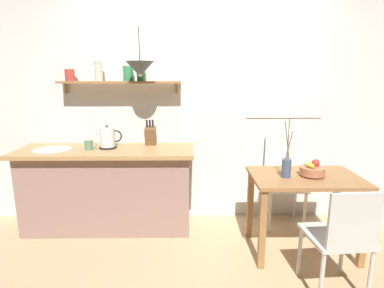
{
  "coord_description": "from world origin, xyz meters",
  "views": [
    {
      "loc": [
        -0.13,
        -2.89,
        1.65
      ],
      "look_at": [
        -0.1,
        0.25,
        0.95
      ],
      "focal_mm": 29.42,
      "sensor_mm": 36.0,
      "label": 1
    }
  ],
  "objects_px": {
    "dining_chair_near": "(342,235)",
    "twig_vase": "(286,167)",
    "knife_block": "(150,135)",
    "pendant_lamp": "(140,69)",
    "dining_chair_far": "(283,175)",
    "fruit_bowl": "(312,170)",
    "electric_kettle": "(108,138)",
    "dining_table": "(304,189)",
    "coffee_mug_by_sink": "(89,145)"
  },
  "relations": [
    {
      "from": "fruit_bowl",
      "to": "pendant_lamp",
      "type": "height_order",
      "value": "pendant_lamp"
    },
    {
      "from": "electric_kettle",
      "to": "dining_table",
      "type": "bearing_deg",
      "value": -14.92
    },
    {
      "from": "twig_vase",
      "to": "knife_block",
      "type": "distance_m",
      "value": 1.47
    },
    {
      "from": "coffee_mug_by_sink",
      "to": "twig_vase",
      "type": "bearing_deg",
      "value": -14.28
    },
    {
      "from": "knife_block",
      "to": "coffee_mug_by_sink",
      "type": "xyz_separation_m",
      "value": [
        -0.61,
        -0.21,
        -0.06
      ]
    },
    {
      "from": "pendant_lamp",
      "to": "knife_block",
      "type": "bearing_deg",
      "value": 75.49
    },
    {
      "from": "twig_vase",
      "to": "electric_kettle",
      "type": "height_order",
      "value": "twig_vase"
    },
    {
      "from": "twig_vase",
      "to": "electric_kettle",
      "type": "relative_size",
      "value": 1.93
    },
    {
      "from": "dining_chair_near",
      "to": "electric_kettle",
      "type": "xyz_separation_m",
      "value": [
        -1.96,
        1.13,
        0.5
      ]
    },
    {
      "from": "twig_vase",
      "to": "pendant_lamp",
      "type": "xyz_separation_m",
      "value": [
        -1.34,
        0.47,
        0.86
      ]
    },
    {
      "from": "twig_vase",
      "to": "fruit_bowl",
      "type": "bearing_deg",
      "value": 7.48
    },
    {
      "from": "dining_chair_near",
      "to": "twig_vase",
      "type": "xyz_separation_m",
      "value": [
        -0.25,
        0.59,
        0.35
      ]
    },
    {
      "from": "dining_chair_near",
      "to": "knife_block",
      "type": "height_order",
      "value": "knife_block"
    },
    {
      "from": "pendant_lamp",
      "to": "coffee_mug_by_sink",
      "type": "bearing_deg",
      "value": 178.94
    },
    {
      "from": "dining_chair_far",
      "to": "pendant_lamp",
      "type": "relative_size",
      "value": 2.17
    },
    {
      "from": "knife_block",
      "to": "pendant_lamp",
      "type": "relative_size",
      "value": 0.61
    },
    {
      "from": "dining_table",
      "to": "fruit_bowl",
      "type": "height_order",
      "value": "fruit_bowl"
    },
    {
      "from": "fruit_bowl",
      "to": "coffee_mug_by_sink",
      "type": "bearing_deg",
      "value": 168.15
    },
    {
      "from": "dining_chair_far",
      "to": "pendant_lamp",
      "type": "bearing_deg",
      "value": -173.71
    },
    {
      "from": "dining_table",
      "to": "electric_kettle",
      "type": "height_order",
      "value": "electric_kettle"
    },
    {
      "from": "twig_vase",
      "to": "knife_block",
      "type": "height_order",
      "value": "twig_vase"
    },
    {
      "from": "dining_table",
      "to": "knife_block",
      "type": "relative_size",
      "value": 3.45
    },
    {
      "from": "dining_table",
      "to": "twig_vase",
      "type": "height_order",
      "value": "twig_vase"
    },
    {
      "from": "dining_chair_far",
      "to": "coffee_mug_by_sink",
      "type": "bearing_deg",
      "value": -175.66
    },
    {
      "from": "dining_table",
      "to": "coffee_mug_by_sink",
      "type": "xyz_separation_m",
      "value": [
        -2.09,
        0.45,
        0.32
      ]
    },
    {
      "from": "pendant_lamp",
      "to": "dining_chair_near",
      "type": "bearing_deg",
      "value": -33.7
    },
    {
      "from": "dining_table",
      "to": "dining_chair_far",
      "type": "relative_size",
      "value": 0.97
    },
    {
      "from": "knife_block",
      "to": "electric_kettle",
      "type": "bearing_deg",
      "value": -161.07
    },
    {
      "from": "dining_table",
      "to": "dining_chair_far",
      "type": "distance_m",
      "value": 0.61
    },
    {
      "from": "dining_table",
      "to": "dining_chair_near",
      "type": "relative_size",
      "value": 1.11
    },
    {
      "from": "dining_chair_far",
      "to": "electric_kettle",
      "type": "height_order",
      "value": "electric_kettle"
    },
    {
      "from": "dining_chair_near",
      "to": "twig_vase",
      "type": "height_order",
      "value": "twig_vase"
    },
    {
      "from": "knife_block",
      "to": "coffee_mug_by_sink",
      "type": "distance_m",
      "value": 0.65
    },
    {
      "from": "dining_table",
      "to": "dining_chair_far",
      "type": "xyz_separation_m",
      "value": [
        -0.02,
        0.6,
        -0.06
      ]
    },
    {
      "from": "dining_table",
      "to": "knife_block",
      "type": "xyz_separation_m",
      "value": [
        -1.48,
        0.65,
        0.38
      ]
    },
    {
      "from": "fruit_bowl",
      "to": "pendant_lamp",
      "type": "relative_size",
      "value": 0.47
    },
    {
      "from": "electric_kettle",
      "to": "dining_chair_near",
      "type": "bearing_deg",
      "value": -29.98
    },
    {
      "from": "knife_block",
      "to": "pendant_lamp",
      "type": "xyz_separation_m",
      "value": [
        -0.06,
        -0.22,
        0.7
      ]
    },
    {
      "from": "fruit_bowl",
      "to": "dining_chair_far",
      "type": "bearing_deg",
      "value": 96.89
    },
    {
      "from": "fruit_bowl",
      "to": "pendant_lamp",
      "type": "xyz_separation_m",
      "value": [
        -1.59,
        0.44,
        0.9
      ]
    },
    {
      "from": "twig_vase",
      "to": "pendant_lamp",
      "type": "distance_m",
      "value": 1.66
    },
    {
      "from": "coffee_mug_by_sink",
      "to": "dining_chair_near",
      "type": "bearing_deg",
      "value": -26.57
    },
    {
      "from": "dining_table",
      "to": "dining_chair_near",
      "type": "distance_m",
      "value": 0.64
    },
    {
      "from": "knife_block",
      "to": "pendant_lamp",
      "type": "height_order",
      "value": "pendant_lamp"
    },
    {
      "from": "dining_chair_near",
      "to": "dining_chair_far",
      "type": "height_order",
      "value": "dining_chair_far"
    },
    {
      "from": "dining_chair_near",
      "to": "pendant_lamp",
      "type": "height_order",
      "value": "pendant_lamp"
    },
    {
      "from": "dining_chair_far",
      "to": "electric_kettle",
      "type": "relative_size",
      "value": 3.7
    },
    {
      "from": "twig_vase",
      "to": "dining_table",
      "type": "bearing_deg",
      "value": 10.48
    },
    {
      "from": "fruit_bowl",
      "to": "knife_block",
      "type": "xyz_separation_m",
      "value": [
        -1.53,
        0.66,
        0.19
      ]
    },
    {
      "from": "dining_chair_far",
      "to": "fruit_bowl",
      "type": "xyz_separation_m",
      "value": [
        0.07,
        -0.61,
        0.25
      ]
    }
  ]
}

